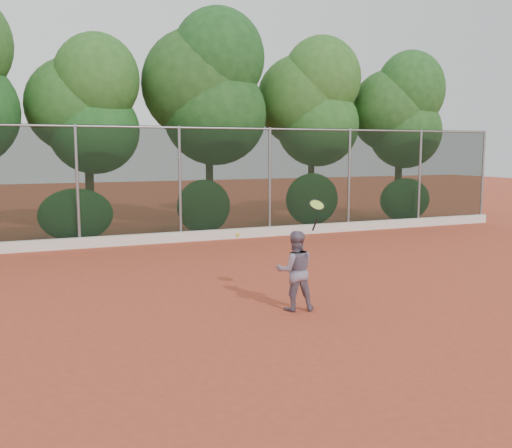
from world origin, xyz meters
name	(u,v)px	position (x,y,z in m)	size (l,w,h in m)	color
ground	(276,293)	(0.00, 0.00, 0.00)	(80.00, 80.00, 0.00)	#AF4229
concrete_curb	(182,237)	(0.00, 6.82, 0.15)	(24.00, 0.20, 0.30)	silver
tennis_player	(295,271)	(-0.18, -1.19, 0.70)	(0.68, 0.53, 1.41)	slate
chainlink_fence	(180,180)	(0.00, 7.00, 1.86)	(24.09, 0.09, 3.50)	black
foliage_backdrop	(146,100)	(-0.55, 8.98, 4.40)	(23.70, 3.63, 7.55)	#432F19
tennis_racket	(317,207)	(0.22, -1.22, 1.81)	(0.30, 0.29, 0.57)	black
tennis_ball_in_flight	(238,235)	(-1.10, -0.80, 1.34)	(0.07, 0.07, 0.07)	gold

